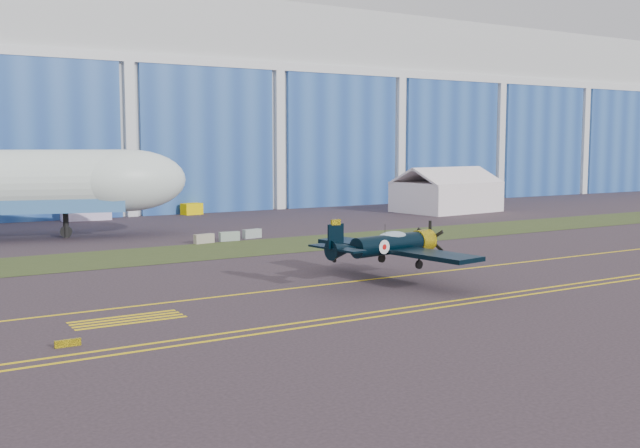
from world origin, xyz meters
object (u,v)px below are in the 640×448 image
tug (192,209)px  warbird (388,245)px  shipping_container (86,210)px  tent (446,189)px

tug → warbird: bearing=-107.7°
tug → shipping_container: bearing=171.1°
warbird → tug: bearing=74.1°
tent → tug: (-32.37, 14.35, -2.39)m
warbird → tent: bearing=36.7°
shipping_container → tug: bearing=6.6°
tent → shipping_container: (-46.49, 14.03, -1.87)m
tug → tent: bearing=-34.2°
warbird → shipping_container: warbird is taller
warbird → shipping_container: 54.18m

